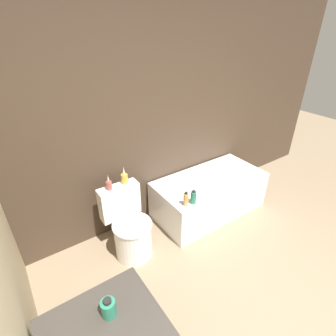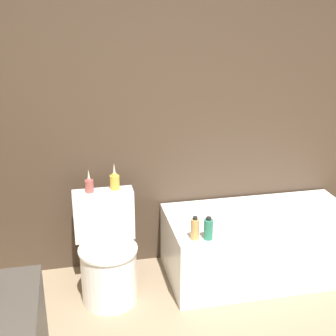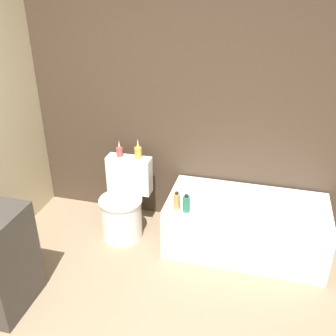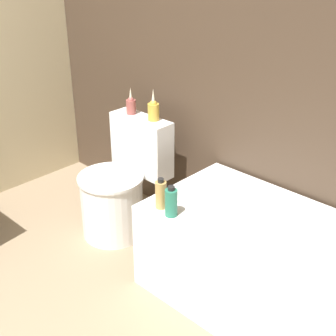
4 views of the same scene
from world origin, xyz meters
name	(u,v)px [view 1 (image 1 of 4)]	position (x,y,z in m)	size (l,w,h in m)	color
wall_back_tiled	(136,121)	(0.00, 2.22, 1.30)	(6.40, 0.06, 2.60)	#423326
bathtub	(209,194)	(0.79, 1.82, 0.26)	(1.43, 0.71, 0.50)	white
toilet	(130,228)	(-0.39, 1.78, 0.30)	(0.44, 0.55, 0.73)	white
soap_bottle_glass	(108,308)	(-1.03, 0.70, 0.88)	(0.08, 0.08, 0.13)	#267259
vase_gold	(109,184)	(-0.48, 1.98, 0.79)	(0.06, 0.06, 0.17)	#994C47
vase_silver	(124,177)	(-0.30, 2.00, 0.80)	(0.07, 0.07, 0.20)	gold
shampoo_bottle_tall	(186,199)	(0.19, 1.56, 0.58)	(0.06, 0.06, 0.17)	tan
shampoo_bottle_short	(193,197)	(0.28, 1.54, 0.58)	(0.06, 0.06, 0.16)	#267259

